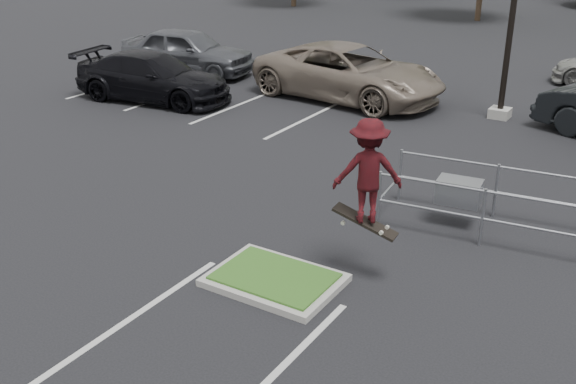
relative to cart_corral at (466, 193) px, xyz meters
The scene contains 8 objects.
ground 4.50m from the cart_corral, 117.22° to the right, with size 120.00×120.00×0.00m, color black.
grass_median 4.49m from the cart_corral, 117.22° to the right, with size 2.20×1.60×0.16m.
stall_lines 4.04m from the cart_corral, 148.47° to the left, with size 22.62×17.60×0.01m.
cart_corral is the anchor object (origin of this frame).
skateboarder 3.32m from the cart_corral, 105.74° to the right, with size 1.33×1.19×2.04m.
car_l_tan 9.99m from the cart_corral, 130.86° to the left, with size 3.01×6.53×1.81m, color gray.
car_l_black 12.67m from the cart_corral, 161.77° to the left, with size 2.20×5.41×1.57m, color black.
car_l_grey 15.50m from the cart_corral, 150.83° to the left, with size 2.08×5.17×1.76m, color #4D4F55.
Camera 1 is at (5.56, -8.48, 6.04)m, focal length 42.00 mm.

